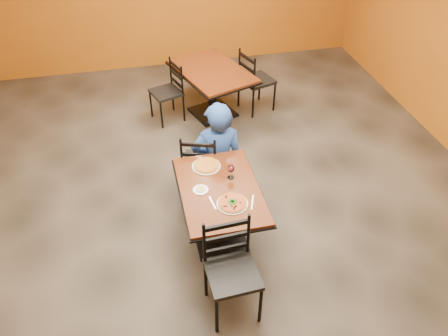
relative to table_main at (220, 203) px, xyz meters
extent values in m
cube|color=black|center=(0.00, 0.50, -0.56)|extent=(7.00, 8.00, 0.01)
cube|color=#662A10|center=(0.00, 0.00, 0.18)|extent=(0.80, 1.20, 0.03)
cube|color=black|center=(0.00, 0.00, 0.15)|extent=(0.83, 1.23, 0.02)
cylinder|color=black|center=(0.00, 0.00, -0.19)|extent=(0.12, 0.12, 0.66)
cube|color=black|center=(0.00, 0.00, -0.54)|extent=(0.55, 0.55, 0.04)
cube|color=#662A10|center=(0.45, 2.61, 0.18)|extent=(1.25, 1.52, 0.03)
cube|color=black|center=(0.45, 2.61, 0.15)|extent=(1.29, 1.55, 0.02)
cylinder|color=black|center=(0.45, 2.61, -0.19)|extent=(0.13, 0.13, 0.66)
cube|color=black|center=(0.45, 2.61, -0.54)|extent=(0.76, 0.76, 0.04)
imported|color=navy|center=(0.15, 0.80, 0.08)|extent=(0.66, 0.46, 1.28)
cylinder|color=white|center=(0.07, -0.25, 0.20)|extent=(0.31, 0.31, 0.01)
cylinder|color=maroon|center=(0.07, -0.25, 0.21)|extent=(0.28, 0.28, 0.02)
cylinder|color=white|center=(-0.06, 0.39, 0.20)|extent=(0.31, 0.31, 0.01)
cylinder|color=orange|center=(-0.06, 0.39, 0.21)|extent=(0.28, 0.28, 0.02)
cylinder|color=white|center=(-0.19, 0.02, 0.20)|extent=(0.16, 0.16, 0.01)
cylinder|color=tan|center=(-0.19, 0.02, 0.21)|extent=(0.09, 0.09, 0.01)
cube|color=silver|center=(-0.11, -0.19, 0.20)|extent=(0.04, 0.19, 0.00)
cube|color=silver|center=(0.27, -0.27, 0.20)|extent=(0.09, 0.20, 0.00)
camera|label=1|loc=(-0.70, -3.32, 3.22)|focal=35.77mm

